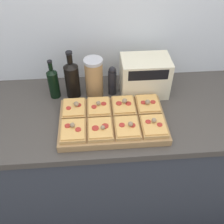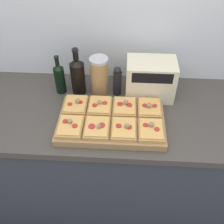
{
  "view_description": "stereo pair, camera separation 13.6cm",
  "coord_description": "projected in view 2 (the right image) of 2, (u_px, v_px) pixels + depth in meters",
  "views": [
    {
      "loc": [
        -0.14,
        -0.75,
        1.92
      ],
      "look_at": [
        -0.06,
        0.24,
        0.99
      ],
      "focal_mm": 42.0,
      "sensor_mm": 36.0,
      "label": 1
    },
    {
      "loc": [
        -0.0,
        -0.75,
        1.92
      ],
      "look_at": [
        -0.06,
        0.24,
        0.99
      ],
      "focal_mm": 42.0,
      "sensor_mm": 36.0,
      "label": 2
    }
  ],
  "objects": [
    {
      "name": "pizza_slice_front_right",
      "position": [
        151.0,
        130.0,
        1.28
      ],
      "size": [
        0.12,
        0.15,
        0.05
      ],
      "color": "tan",
      "rests_on": "cutting_board"
    },
    {
      "name": "wine_bottle",
      "position": [
        78.0,
        76.0,
        1.5
      ],
      "size": [
        0.08,
        0.08,
        0.29
      ],
      "color": "black",
      "rests_on": "kitchen_counter"
    },
    {
      "name": "pizza_slice_back_midleft",
      "position": [
        100.0,
        106.0,
        1.41
      ],
      "size": [
        0.12,
        0.15,
        0.05
      ],
      "color": "tan",
      "rests_on": "cutting_board"
    },
    {
      "name": "kitchen_counter",
      "position": [
        122.0,
        160.0,
        1.78
      ],
      "size": [
        2.63,
        0.67,
        0.93
      ],
      "color": "#333842",
      "rests_on": "ground_plane"
    },
    {
      "name": "toaster_oven",
      "position": [
        151.0,
        79.0,
        1.48
      ],
      "size": [
        0.3,
        0.18,
        0.23
      ],
      "color": "beige",
      "rests_on": "kitchen_counter"
    },
    {
      "name": "grain_jar_tall",
      "position": [
        100.0,
        76.0,
        1.49
      ],
      "size": [
        0.1,
        0.1,
        0.24
      ],
      "color": "#AD7F4C",
      "rests_on": "kitchen_counter"
    },
    {
      "name": "wall_back",
      "position": [
        127.0,
        27.0,
        1.5
      ],
      "size": [
        6.0,
        0.06,
        2.5
      ],
      "color": "silver",
      "rests_on": "ground_plane"
    },
    {
      "name": "pepper_mill",
      "position": [
        118.0,
        81.0,
        1.51
      ],
      "size": [
        0.05,
        0.05,
        0.18
      ],
      "color": "black",
      "rests_on": "kitchen_counter"
    },
    {
      "name": "olive_oil_bottle",
      "position": [
        60.0,
        78.0,
        1.52
      ],
      "size": [
        0.06,
        0.06,
        0.24
      ],
      "color": "black",
      "rests_on": "kitchen_counter"
    },
    {
      "name": "pizza_slice_front_midright",
      "position": [
        124.0,
        129.0,
        1.28
      ],
      "size": [
        0.12,
        0.15,
        0.05
      ],
      "color": "tan",
      "rests_on": "cutting_board"
    },
    {
      "name": "pizza_slice_back_midright",
      "position": [
        125.0,
        107.0,
        1.4
      ],
      "size": [
        0.12,
        0.15,
        0.06
      ],
      "color": "tan",
      "rests_on": "cutting_board"
    },
    {
      "name": "pizza_slice_back_right",
      "position": [
        150.0,
        108.0,
        1.39
      ],
      "size": [
        0.12,
        0.15,
        0.05
      ],
      "color": "tan",
      "rests_on": "cutting_board"
    },
    {
      "name": "cutting_board",
      "position": [
        112.0,
        121.0,
        1.37
      ],
      "size": [
        0.55,
        0.34,
        0.04
      ],
      "primitive_type": "cube",
      "color": "#A37A4C",
      "rests_on": "kitchen_counter"
    },
    {
      "name": "pizza_slice_back_left",
      "position": [
        76.0,
        105.0,
        1.41
      ],
      "size": [
        0.12,
        0.15,
        0.05
      ],
      "color": "tan",
      "rests_on": "cutting_board"
    },
    {
      "name": "pizza_slice_front_midleft",
      "position": [
        97.0,
        128.0,
        1.29
      ],
      "size": [
        0.12,
        0.15,
        0.05
      ],
      "color": "tan",
      "rests_on": "cutting_board"
    },
    {
      "name": "pizza_slice_front_left",
      "position": [
        71.0,
        126.0,
        1.3
      ],
      "size": [
        0.12,
        0.15,
        0.05
      ],
      "color": "tan",
      "rests_on": "cutting_board"
    }
  ]
}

